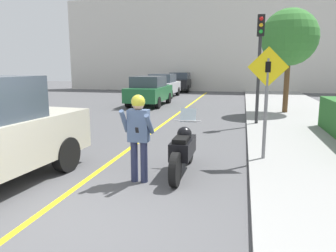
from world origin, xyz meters
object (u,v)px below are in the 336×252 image
Objects in this scene: motorcycle at (183,149)px; parked_car_black at (181,82)px; parked_car_silver at (163,85)px; traffic_light at (260,49)px; person_biker at (138,129)px; crossing_sign at (267,93)px; street_tree at (289,38)px; parked_car_green at (149,91)px.

parked_car_black is (-4.26, 22.36, 0.34)m from motorcycle.
parked_car_black is (0.25, 5.61, 0.00)m from parked_car_silver.
person_biker is at bearing -110.06° from traffic_light.
crossing_sign is 16.81m from parked_car_silver.
parked_car_silver is 5.62m from parked_car_black.
street_tree is at bearing 67.53° from traffic_light.
traffic_light is at bearing -43.15° from parked_car_green.
person_biker is (-0.74, -0.74, 0.55)m from motorcycle.
parked_car_black is at bearing 98.66° from person_biker.
traffic_light reaches higher than crossing_sign.
parked_car_silver is at bearing 136.57° from street_tree.
parked_car_green reaches higher than motorcycle.
crossing_sign is 5.04m from traffic_light.
parked_car_black is at bearing 91.14° from parked_car_green.
crossing_sign is 0.61× the size of parked_car_silver.
street_tree is 10.89m from parked_car_silver.
motorcycle is 22.76m from parked_car_black.
street_tree reaches higher than parked_car_silver.
crossing_sign is at bearing 33.82° from motorcycle.
parked_car_silver is at bearing -92.56° from parked_car_black.
street_tree is (3.16, 9.49, 3.00)m from motorcycle.
parked_car_green is 5.30m from parked_car_silver.
person_biker is 0.41× the size of parked_car_black.
motorcycle is 0.48× the size of street_tree.
street_tree is at bearing 69.12° from person_biker.
parked_car_green is at bearing 136.85° from traffic_light.
motorcycle is 17.35m from parked_car_silver.
crossing_sign is 0.55× the size of street_tree.
traffic_light is 8.17m from parked_car_green.
crossing_sign is at bearing -74.23° from parked_car_black.
traffic_light is 17.49m from parked_car_black.
motorcycle is 2.37m from crossing_sign.
person_biker is 0.41× the size of parked_car_silver.
crossing_sign is 22.05m from parked_car_black.
parked_car_silver is at bearing 111.80° from crossing_sign.
street_tree is at bearing 80.24° from crossing_sign.
parked_car_silver is (-6.24, 15.59, -0.81)m from crossing_sign.
motorcycle is at bearing -146.18° from crossing_sign.
person_biker is 17.89m from parked_car_silver.
street_tree is 7.93m from parked_car_green.
traffic_light is at bearing 74.00° from motorcycle.
street_tree reaches higher than person_biker.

